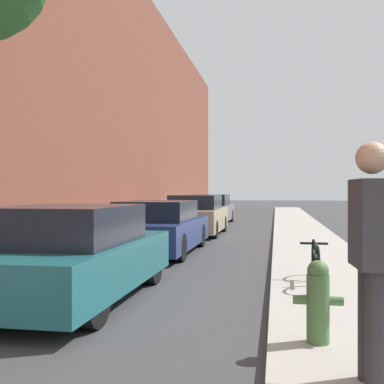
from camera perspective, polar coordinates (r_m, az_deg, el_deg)
The scene contains 11 objects.
ground_plane at distance 14.89m, azimuth 2.54°, elevation -5.80°, with size 120.00×120.00×0.00m, color #3D3D3F.
sidewalk_left at distance 15.54m, azimuth -8.17°, elevation -5.33°, with size 2.00×52.00×0.12m.
sidewalk_right at distance 14.78m, azimuth 13.80°, elevation -5.62°, with size 2.00×52.00×0.12m.
building_facade_left at distance 16.39m, azimuth -12.79°, elevation 13.56°, with size 0.70×52.00×10.69m.
parked_car_teal at distance 6.89m, azimuth -14.56°, elevation -7.40°, with size 1.87×4.09×1.34m.
parked_car_navy at distance 11.67m, azimuth -4.05°, elevation -4.38°, with size 1.82×4.47×1.30m.
parked_car_champagne at distance 16.50m, azimuth 0.56°, elevation -2.91°, with size 1.79×4.24×1.39m.
parked_car_grey at distance 22.02m, azimuth 2.41°, elevation -2.16°, with size 1.75×4.62×1.37m.
fire_hydrant at distance 4.66m, azimuth 15.12°, elevation -12.64°, with size 0.46×0.21×0.78m.
pedestrian at distance 3.69m, azimuth 21.12°, elevation -6.45°, with size 0.27×0.49×1.79m.
bicycle at distance 7.53m, azimuth 14.84°, elevation -8.26°, with size 0.44×1.56×0.64m.
Camera 1 is at (1.98, 1.32, 1.55)m, focal length 43.70 mm.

